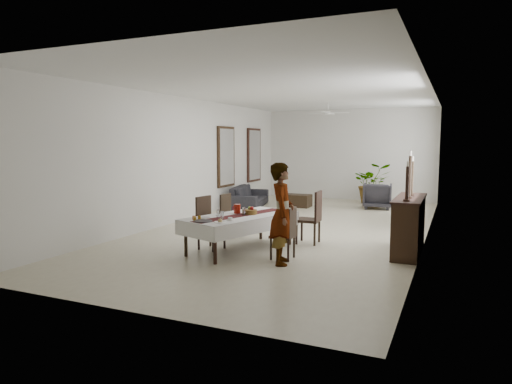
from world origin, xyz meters
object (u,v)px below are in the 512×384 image
dining_table_top (240,217)px  sideboard_body (409,226)px  sofa (249,196)px  red_pitcher (237,209)px  woman (282,214)px

dining_table_top → sideboard_body: sideboard_body is taller
sideboard_body → sofa: bearing=140.2°
sideboard_body → dining_table_top: bearing=-160.5°
red_pitcher → woman: 1.46m
woman → sofa: bearing=12.2°
red_pitcher → sideboard_body: size_ratio=0.11×
red_pitcher → woman: size_ratio=0.10×
woman → sideboard_body: bearing=-66.1°
dining_table_top → woman: (1.06, -0.59, 0.21)m
red_pitcher → sofa: 5.65m
woman → sideboard_body: woman is taller
sofa → red_pitcher: bearing=-170.4°
red_pitcher → sofa: bearing=112.3°
dining_table_top → red_pitcher: 0.28m
dining_table_top → sofa: 5.89m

